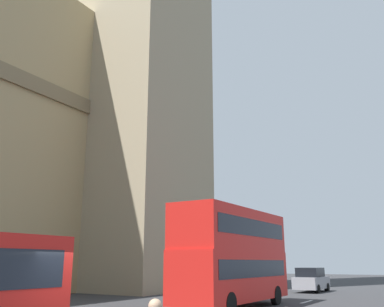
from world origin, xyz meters
name	(u,v)px	position (x,y,z in m)	size (l,w,h in m)	color
double_decker_bus	(233,253)	(12.15, 2.00, 2.71)	(9.02, 2.54, 4.90)	red
sedan_lead	(311,280)	(26.42, 2.12, 0.91)	(4.40, 1.86, 1.85)	gray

